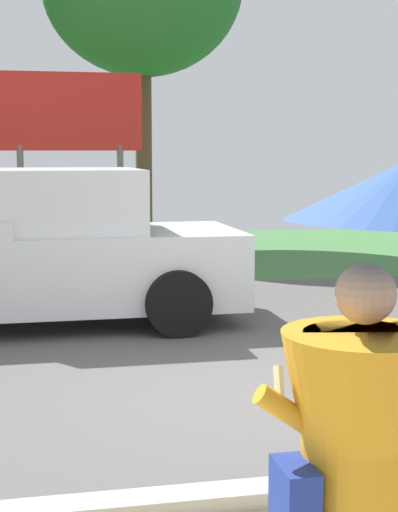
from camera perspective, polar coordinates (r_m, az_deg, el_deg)
ground_plane at (r=9.84m, az=0.08°, el=-5.14°), size 40.00×22.00×0.20m
monk_pedestrian at (r=3.07m, az=12.01°, el=-12.33°), size 1.03×0.91×2.13m
pickup_truck at (r=9.92m, az=-12.12°, el=0.18°), size 5.20×2.28×1.88m
roadside_billboard at (r=14.94m, az=-9.10°, el=9.09°), size 2.60×0.12×3.50m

